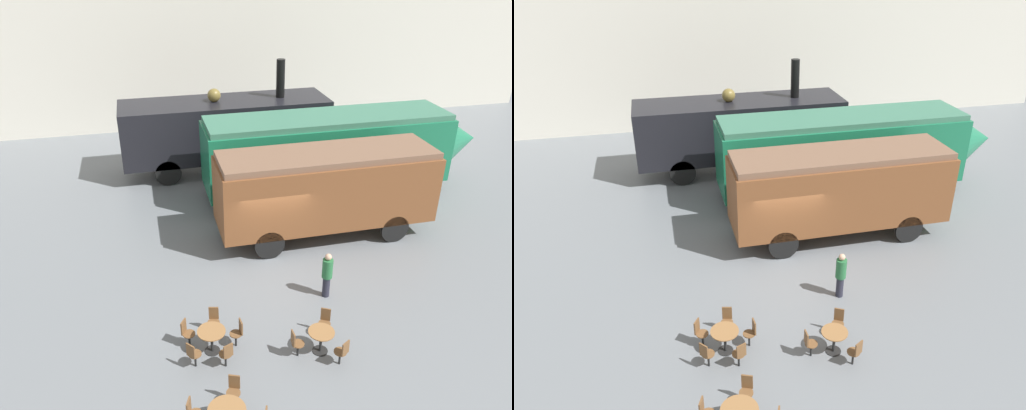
# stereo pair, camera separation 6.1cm
# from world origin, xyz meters

# --- Properties ---
(ground_plane) EXTENTS (80.00, 80.00, 0.00)m
(ground_plane) POSITION_xyz_m (0.00, 0.00, 0.00)
(ground_plane) COLOR slate
(backdrop_wall) EXTENTS (44.00, 0.15, 9.00)m
(backdrop_wall) POSITION_xyz_m (0.00, 15.36, 4.50)
(backdrop_wall) COLOR beige
(backdrop_wall) RESTS_ON ground_plane
(steam_locomotive) EXTENTS (10.10, 2.87, 5.37)m
(steam_locomotive) POSITION_xyz_m (-0.18, 8.29, 2.17)
(steam_locomotive) COLOR black
(steam_locomotive) RESTS_ON ground_plane
(streamlined_locomotive) EXTENTS (12.91, 2.76, 3.69)m
(streamlined_locomotive) POSITION_xyz_m (4.52, 4.46, 2.13)
(streamlined_locomotive) COLOR #196B47
(streamlined_locomotive) RESTS_ON ground_plane
(passenger_coach_wooden) EXTENTS (8.26, 2.49, 3.49)m
(passenger_coach_wooden) POSITION_xyz_m (2.31, 0.95, 2.08)
(passenger_coach_wooden) COLOR brown
(passenger_coach_wooden) RESTS_ON ground_plane
(cafe_table_near) EXTENTS (0.80, 0.80, 0.74)m
(cafe_table_near) POSITION_xyz_m (-2.96, -4.41, 0.56)
(cafe_table_near) COLOR black
(cafe_table_near) RESTS_ON ground_plane
(cafe_table_mid) EXTENTS (0.74, 0.74, 0.72)m
(cafe_table_mid) POSITION_xyz_m (0.01, -5.13, 0.53)
(cafe_table_mid) COLOR black
(cafe_table_mid) RESTS_ON ground_plane
(cafe_chair_0) EXTENTS (0.38, 0.40, 0.87)m
(cafe_chair_0) POSITION_xyz_m (-2.66, -5.12, 0.51)
(cafe_chair_0) COLOR black
(cafe_chair_0) RESTS_ON ground_plane
(cafe_chair_1) EXTENTS (0.36, 0.36, 0.87)m
(cafe_chair_1) POSITION_xyz_m (-2.19, -4.35, 0.51)
(cafe_chair_1) COLOR black
(cafe_chair_1) RESTS_ON ground_plane
(cafe_chair_2) EXTENTS (0.36, 0.38, 0.87)m
(cafe_chair_2) POSITION_xyz_m (-2.78, -3.66, 0.51)
(cafe_chair_2) COLOR black
(cafe_chair_2) RESTS_ON ground_plane
(cafe_chair_3) EXTENTS (0.40, 0.39, 0.87)m
(cafe_chair_3) POSITION_xyz_m (-3.61, -4.01, 0.51)
(cafe_chair_3) COLOR black
(cafe_chair_3) RESTS_ON ground_plane
(cafe_chair_4) EXTENTS (0.41, 0.40, 0.87)m
(cafe_chair_4) POSITION_xyz_m (-3.54, -4.91, 0.51)
(cafe_chair_4) COLOR black
(cafe_chair_4) RESTS_ON ground_plane
(cafe_chair_5) EXTENTS (0.39, 0.40, 0.87)m
(cafe_chair_5) POSITION_xyz_m (0.37, -4.48, 0.51)
(cafe_chair_5) COLOR black
(cafe_chair_5) RESTS_ON ground_plane
(cafe_chair_6) EXTENTS (0.36, 0.36, 0.87)m
(cafe_chair_6) POSITION_xyz_m (-0.74, -5.14, 0.51)
(cafe_chair_6) COLOR black
(cafe_chair_6) RESTS_ON ground_plane
(cafe_chair_7) EXTENTS (0.39, 0.40, 0.87)m
(cafe_chair_7) POSITION_xyz_m (0.39, -5.77, 0.51)
(cafe_chair_7) COLOR black
(cafe_chair_7) RESTS_ON ground_plane
(cafe_chair_10) EXTENTS (0.38, 0.39, 0.87)m
(cafe_chair_10) POSITION_xyz_m (-2.71, -6.33, 0.51)
(cafe_chair_10) COLOR black
(cafe_chair_10) RESTS_ON ground_plane
(visitor_person) EXTENTS (0.34, 0.34, 1.61)m
(visitor_person) POSITION_xyz_m (1.05, -2.78, 0.87)
(visitor_person) COLOR #262633
(visitor_person) RESTS_ON ground_plane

